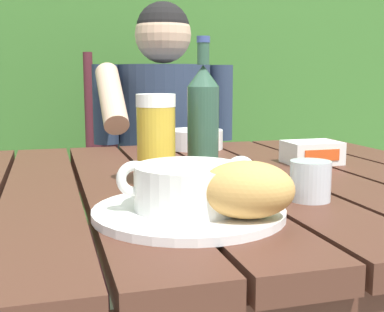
% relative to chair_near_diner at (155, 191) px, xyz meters
% --- Properties ---
extents(dining_table, '(1.21, 0.98, 0.74)m').
position_rel_chair_near_diner_xyz_m(dining_table, '(-0.13, -0.93, 0.15)').
color(dining_table, '#4C2B1F').
rests_on(dining_table, ground_plane).
extents(hedge_backdrop, '(3.35, 0.92, 2.45)m').
position_rel_chair_near_diner_xyz_m(hedge_backdrop, '(-0.16, 0.76, 0.64)').
color(hedge_backdrop, '#396B2A').
rests_on(hedge_backdrop, ground_plane).
extents(chair_near_diner, '(0.49, 0.41, 1.02)m').
position_rel_chair_near_diner_xyz_m(chair_near_diner, '(0.00, 0.00, 0.00)').
color(chair_near_diner, '#531F27').
rests_on(chair_near_diner, ground_plane).
extents(person_eating, '(0.48, 0.47, 1.18)m').
position_rel_chair_near_diner_xyz_m(person_eating, '(-0.00, -0.20, 0.20)').
color(person_eating, '#28354B').
rests_on(person_eating, ground_plane).
extents(serving_plate, '(0.28, 0.28, 0.01)m').
position_rel_chair_near_diner_xyz_m(serving_plate, '(-0.20, -1.19, 0.25)').
color(serving_plate, white).
rests_on(serving_plate, dining_table).
extents(soup_bowl, '(0.20, 0.15, 0.07)m').
position_rel_chair_near_diner_xyz_m(soup_bowl, '(-0.20, -1.19, 0.28)').
color(soup_bowl, white).
rests_on(soup_bowl, serving_plate).
extents(bread_roll, '(0.15, 0.13, 0.08)m').
position_rel_chair_near_diner_xyz_m(bread_roll, '(-0.14, -1.26, 0.29)').
color(bread_roll, tan).
rests_on(bread_roll, serving_plate).
extents(beer_glass, '(0.07, 0.07, 0.17)m').
position_rel_chair_near_diner_xyz_m(beer_glass, '(-0.20, -0.96, 0.32)').
color(beer_glass, gold).
rests_on(beer_glass, dining_table).
extents(beer_bottle, '(0.06, 0.06, 0.27)m').
position_rel_chair_near_diner_xyz_m(beer_bottle, '(-0.10, -0.93, 0.35)').
color(beer_bottle, '#30523D').
rests_on(beer_bottle, dining_table).
extents(water_glass_small, '(0.07, 0.07, 0.06)m').
position_rel_chair_near_diner_xyz_m(water_glass_small, '(0.01, -1.15, 0.27)').
color(water_glass_small, silver).
rests_on(water_glass_small, dining_table).
extents(butter_tub, '(0.12, 0.09, 0.05)m').
position_rel_chair_near_diner_xyz_m(butter_tub, '(0.19, -0.84, 0.26)').
color(butter_tub, white).
rests_on(butter_tub, dining_table).
extents(table_knife, '(0.15, 0.06, 0.01)m').
position_rel_chair_near_diner_xyz_m(table_knife, '(-0.05, -1.11, 0.24)').
color(table_knife, silver).
rests_on(table_knife, dining_table).
extents(diner_bowl, '(0.15, 0.15, 0.05)m').
position_rel_chair_near_diner_xyz_m(diner_bowl, '(0.00, -0.54, 0.27)').
color(diner_bowl, white).
rests_on(diner_bowl, dining_table).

